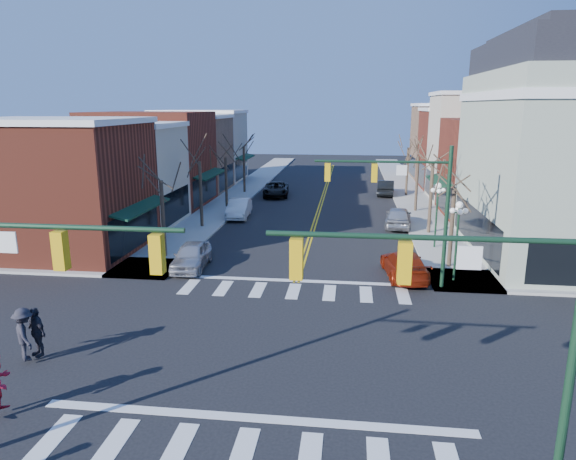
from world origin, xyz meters
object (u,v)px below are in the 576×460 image
(car_right_near, at_px, (404,265))
(pedestrian_dark_b, at_px, (25,334))
(car_left_mid, at_px, (239,208))
(pedestrian_dark_a, at_px, (37,332))
(lamppost_corner, at_px, (458,228))
(car_right_mid, at_px, (398,217))
(car_left_near, at_px, (191,256))
(car_left_far, at_px, (276,189))
(car_right_far, at_px, (386,188))
(lamppost_midblock, at_px, (437,204))

(car_right_near, height_order, pedestrian_dark_b, pedestrian_dark_b)
(car_left_mid, relative_size, pedestrian_dark_a, 2.51)
(lamppost_corner, height_order, car_right_mid, lamppost_corner)
(car_left_near, height_order, car_right_near, car_left_near)
(car_left_far, bearing_deg, car_left_mid, -103.85)
(car_right_mid, distance_m, car_right_far, 14.67)
(car_right_near, relative_size, car_right_mid, 1.04)
(car_left_far, xyz_separation_m, car_right_near, (10.50, -24.40, -0.02))
(car_right_mid, relative_size, car_right_far, 1.01)
(car_left_mid, bearing_deg, pedestrian_dark_a, -98.29)
(pedestrian_dark_a, relative_size, pedestrian_dark_b, 0.95)
(car_left_mid, height_order, car_right_far, car_right_far)
(lamppost_midblock, distance_m, car_left_near, 15.65)
(car_left_near, xyz_separation_m, car_left_far, (1.38, 24.22, -0.00))
(lamppost_corner, distance_m, car_left_mid, 20.68)
(car_left_far, bearing_deg, car_left_near, -98.43)
(lamppost_corner, xyz_separation_m, car_right_near, (-2.50, 0.57, -2.25))
(car_left_near, bearing_deg, car_left_far, 83.43)
(car_right_far, relative_size, pedestrian_dark_b, 2.40)
(lamppost_corner, height_order, car_right_far, lamppost_corner)
(lamppost_corner, height_order, pedestrian_dark_a, lamppost_corner)
(car_left_far, bearing_deg, pedestrian_dark_b, -101.41)
(lamppost_midblock, xyz_separation_m, car_left_far, (-13.00, 18.47, -2.23))
(car_left_far, height_order, car_right_mid, car_right_mid)
(lamppost_corner, relative_size, pedestrian_dark_b, 2.22)
(pedestrian_dark_b, bearing_deg, lamppost_midblock, -88.58)
(lamppost_midblock, bearing_deg, car_left_far, 125.14)
(car_right_far, distance_m, pedestrian_dark_a, 40.38)
(lamppost_corner, xyz_separation_m, car_left_mid, (-14.60, 14.48, -2.20))
(car_right_mid, bearing_deg, car_left_far, -42.40)
(pedestrian_dark_a, bearing_deg, car_left_far, 114.55)
(lamppost_midblock, bearing_deg, lamppost_corner, -90.00)
(lamppost_midblock, height_order, pedestrian_dark_b, lamppost_midblock)
(car_right_mid, relative_size, pedestrian_dark_a, 2.55)
(lamppost_corner, bearing_deg, pedestrian_dark_a, -148.03)
(car_right_near, relative_size, car_right_far, 1.05)
(lamppost_corner, xyz_separation_m, car_left_far, (-13.00, 24.97, -2.23))
(car_left_near, relative_size, car_right_mid, 0.92)
(lamppost_midblock, height_order, car_right_near, lamppost_midblock)
(car_right_mid, bearing_deg, car_right_far, -84.23)
(lamppost_midblock, distance_m, pedestrian_dark_b, 24.23)
(car_left_near, height_order, car_right_mid, car_right_mid)
(car_right_near, xyz_separation_m, pedestrian_dark_a, (-14.18, -10.98, 0.36))
(pedestrian_dark_b, bearing_deg, lamppost_corner, -101.69)
(car_left_near, distance_m, car_left_far, 24.26)
(car_right_near, bearing_deg, pedestrian_dark_b, 32.34)
(car_left_mid, xyz_separation_m, car_right_near, (12.10, -13.92, -0.05))
(car_right_near, relative_size, pedestrian_dark_a, 2.65)
(lamppost_midblock, distance_m, car_left_mid, 16.79)
(lamppost_midblock, relative_size, car_right_mid, 0.92)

